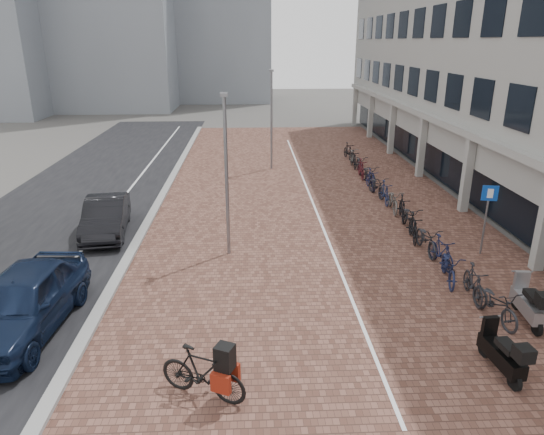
{
  "coord_description": "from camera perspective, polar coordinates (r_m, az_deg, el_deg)",
  "views": [
    {
      "loc": [
        -0.78,
        -10.53,
        7.28
      ],
      "look_at": [
        0.0,
        6.0,
        1.3
      ],
      "focal_mm": 32.42,
      "sensor_mm": 36.0,
      "label": 1
    }
  ],
  "objects": [
    {
      "name": "scooter_mid",
      "position": [
        12.77,
        25.14,
        -13.9
      ],
      "size": [
        0.69,
        1.74,
        1.17
      ],
      "primitive_type": null,
      "rotation": [
        0.0,
        0.0,
        0.09
      ],
      "color": "black",
      "rests_on": "ground"
    },
    {
      "name": "car_dark",
      "position": [
        20.52,
        -18.73,
        0.12
      ],
      "size": [
        2.11,
        4.53,
        1.44
      ],
      "primitive_type": "imported",
      "rotation": [
        0.0,
        0.0,
        0.14
      ],
      "color": "black",
      "rests_on": "ground"
    },
    {
      "name": "lamp_near",
      "position": [
        16.94,
        -5.29,
        4.51
      ],
      "size": [
        0.12,
        0.12,
        5.64
      ],
      "primitive_type": "cylinder",
      "color": "gray",
      "rests_on": "ground"
    },
    {
      "name": "hero_bike",
      "position": [
        11.04,
        -8.07,
        -17.35
      ],
      "size": [
        2.08,
        1.37,
        1.43
      ],
      "rotation": [
        0.0,
        0.0,
        1.14
      ],
      "color": "black",
      "rests_on": "ground"
    },
    {
      "name": "ground",
      "position": [
        12.83,
        1.3,
        -14.72
      ],
      "size": [
        140.0,
        140.0,
        0.0
      ],
      "primitive_type": "plane",
      "color": "#474442",
      "rests_on": "ground"
    },
    {
      "name": "plaza_brick",
      "position": [
        23.84,
        4.13,
        2.06
      ],
      "size": [
        14.5,
        42.0,
        0.04
      ],
      "primitive_type": "cube",
      "color": "brown",
      "rests_on": "ground"
    },
    {
      "name": "lamp_far",
      "position": [
        29.12,
        -0.06,
        11.11
      ],
      "size": [
        0.12,
        0.12,
        5.69
      ],
      "primitive_type": "cylinder",
      "color": "slate",
      "rests_on": "ground"
    },
    {
      "name": "bike_row",
      "position": [
        23.14,
        13.5,
        2.32
      ],
      "size": [
        1.41,
        21.47,
        1.05
      ],
      "color": "black",
      "rests_on": "ground"
    },
    {
      "name": "street_asphalt",
      "position": [
        25.06,
        -21.72,
        1.54
      ],
      "size": [
        8.0,
        50.0,
        0.03
      ],
      "primitive_type": "cube",
      "color": "black",
      "rests_on": "ground"
    },
    {
      "name": "scooter_front",
      "position": [
        15.15,
        27.7,
        -8.65
      ],
      "size": [
        0.76,
        1.88,
        1.26
      ],
      "primitive_type": null,
      "rotation": [
        0.0,
        0.0,
        -0.11
      ],
      "color": "gray",
      "rests_on": "ground"
    },
    {
      "name": "lane_line",
      "position": [
        24.47,
        -17.3,
        1.69
      ],
      "size": [
        0.12,
        44.0,
        0.0
      ],
      "primitive_type": "cube",
      "color": "white",
      "rests_on": "street_asphalt"
    },
    {
      "name": "parking_line",
      "position": [
        23.85,
        4.61,
        2.12
      ],
      "size": [
        0.1,
        30.0,
        0.0
      ],
      "primitive_type": "cube",
      "color": "white",
      "rests_on": "plaza_brick"
    },
    {
      "name": "parking_sign",
      "position": [
        18.7,
        23.73,
        0.96
      ],
      "size": [
        0.54,
        0.15,
        2.59
      ],
      "rotation": [
        0.0,
        0.0,
        -0.2
      ],
      "color": "slate",
      "rests_on": "ground"
    },
    {
      "name": "curb",
      "position": [
        24.05,
        -12.93,
        1.9
      ],
      "size": [
        0.35,
        42.0,
        0.14
      ],
      "primitive_type": "cube",
      "color": "gray",
      "rests_on": "ground"
    },
    {
      "name": "car_navy",
      "position": [
        14.52,
        -26.97,
        -8.73
      ],
      "size": [
        2.36,
        5.17,
        1.72
      ],
      "primitive_type": "imported",
      "rotation": [
        0.0,
        0.0,
        -0.07
      ],
      "color": "black",
      "rests_on": "ground"
    },
    {
      "name": "office_building",
      "position": [
        29.9,
        26.41,
        20.19
      ],
      "size": [
        8.4,
        40.0,
        15.0
      ],
      "color": "gray",
      "rests_on": "ground"
    }
  ]
}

